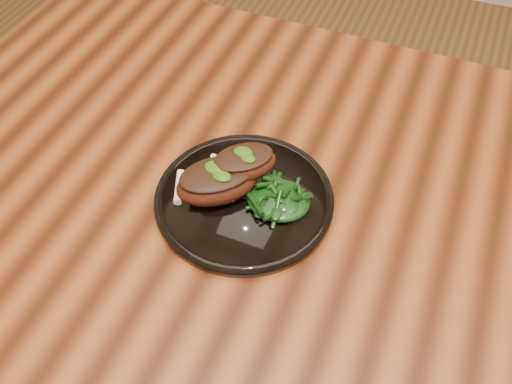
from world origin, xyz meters
TOP-DOWN VIEW (x-y plane):
  - desk at (0.00, 0.00)m, footprint 1.60×0.80m
  - plate at (-0.22, -0.06)m, footprint 0.25×0.25m
  - lamb_chop_front at (-0.26, -0.07)m, footprint 0.13×0.13m
  - lamb_chop_back at (-0.23, -0.03)m, footprint 0.11×0.11m
  - herb_smear at (-0.25, -0.00)m, footprint 0.07×0.05m
  - greens_heap at (-0.17, -0.05)m, footprint 0.09×0.08m

SIDE VIEW (x-z plane):
  - desk at x=0.00m, z-range 0.29..1.04m
  - plate at x=-0.22m, z-range 0.75..0.77m
  - herb_smear at x=-0.25m, z-range 0.76..0.77m
  - greens_heap at x=-0.17m, z-range 0.76..0.80m
  - lamb_chop_front at x=-0.26m, z-range 0.76..0.82m
  - lamb_chop_back at x=-0.23m, z-range 0.78..0.82m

